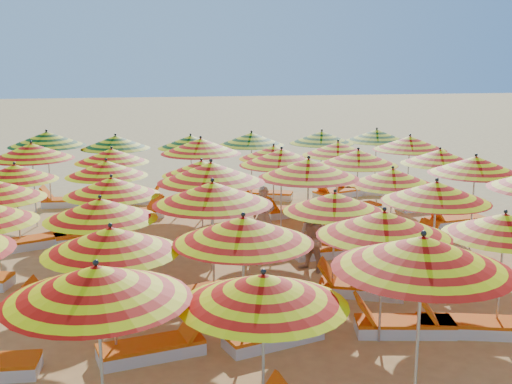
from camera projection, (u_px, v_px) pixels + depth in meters
ground at (260, 263)px, 15.07m from camera, size 120.00×120.00×0.00m
umbrella_1 at (97, 283)px, 7.68m from camera, size 2.92×2.92×2.42m
umbrella_2 at (263, 290)px, 7.85m from camera, size 2.75×2.75×2.25m
umbrella_3 at (423, 253)px, 8.44m from camera, size 3.06×3.06×2.55m
umbrella_7 at (111, 240)px, 9.89m from camera, size 2.17×2.17×2.27m
umbrella_8 at (243, 230)px, 10.10m from camera, size 2.98×2.98×2.38m
umbrella_9 at (384, 224)px, 10.52m from camera, size 2.86×2.86×2.36m
umbrella_10 at (505, 225)px, 10.93m from camera, size 2.21×2.21×2.22m
umbrella_13 at (101, 209)px, 11.95m from camera, size 2.64×2.64×2.25m
umbrella_14 at (213, 193)px, 12.34m from camera, size 2.69×2.69×2.48m
umbrella_15 at (335, 202)px, 12.73m from camera, size 2.63×2.63×2.19m
umbrella_16 at (436, 192)px, 13.02m from camera, size 2.24×2.24×2.35m
umbrella_19 at (112, 186)px, 14.04m from camera, size 2.23×2.23×2.23m
umbrella_20 at (211, 172)px, 14.20m from camera, size 2.64×2.64×2.54m
umbrella_21 at (308, 168)px, 14.90m from camera, size 2.65×2.65×2.50m
umbrella_22 at (393, 177)px, 15.18m from camera, size 2.78×2.78×2.22m
umbrella_23 at (475, 165)px, 15.71m from camera, size 2.72×2.72×2.43m
umbrella_24 at (15, 172)px, 15.83m from camera, size 2.12×2.12×2.21m
umbrella_25 at (106, 168)px, 16.32m from camera, size 2.39×2.39×2.22m
umbrella_26 at (202, 168)px, 16.56m from camera, size 2.15×2.15×2.18m
umbrella_27 at (281, 157)px, 17.04m from camera, size 2.77×2.77×2.40m
umbrella_28 at (358, 157)px, 17.45m from camera, size 2.70×2.70×2.33m
umbrella_29 at (440, 157)px, 17.87m from camera, size 2.35×2.35×2.27m
umbrella_30 at (32, 151)px, 17.79m from camera, size 2.86×2.86×2.46m
umbrella_31 at (112, 156)px, 18.29m from camera, size 2.67×2.67×2.24m
umbrella_32 at (201, 146)px, 18.61m from camera, size 3.06×3.06×2.49m
umbrella_33 at (274, 152)px, 19.03m from camera, size 2.73×2.73×2.21m
umbrella_34 at (338, 149)px, 19.32m from camera, size 2.60×2.60×2.28m
umbrella_35 at (410, 143)px, 19.71m from camera, size 2.89×2.89×2.41m
umbrella_36 at (47, 139)px, 19.95m from camera, size 3.11×3.11×2.52m
umbrella_37 at (116, 142)px, 20.40m from camera, size 2.29×2.29×2.34m
umbrella_38 at (191, 142)px, 20.83m from camera, size 2.59×2.59×2.29m
umbrella_39 at (251, 139)px, 21.09m from camera, size 2.74×2.74×2.35m
umbrella_40 at (322, 137)px, 21.62m from camera, size 2.40×2.40×2.33m
umbrella_41 at (377, 135)px, 22.23m from camera, size 2.76×2.76×2.32m
lounger_5 at (154, 348)px, 10.38m from camera, size 1.82×0.94×0.69m
lounger_6 at (276, 334)px, 10.87m from camera, size 1.83×1.07×0.69m
lounger_7 at (402, 326)px, 11.23m from camera, size 1.81×0.90×0.69m
lounger_8 at (464, 325)px, 11.23m from camera, size 1.82×1.03×0.69m
lounger_10 at (73, 306)px, 12.08m from camera, size 1.80×0.85×0.69m
lounger_11 at (184, 297)px, 12.56m from camera, size 1.83×1.12×0.69m
lounger_12 at (359, 288)px, 13.02m from camera, size 1.82×1.22×0.69m
lounger_13 at (408, 286)px, 13.12m from camera, size 1.76×0.67×0.69m
lounger_16 at (330, 250)px, 15.54m from camera, size 1.78×0.73×0.69m
lounger_17 at (408, 245)px, 15.92m from camera, size 1.82×1.23×0.69m
lounger_18 at (46, 240)px, 16.41m from camera, size 1.82×1.20×0.69m
lounger_19 at (90, 236)px, 16.76m from camera, size 1.82×1.01×0.69m
lounger_20 at (334, 224)px, 17.90m from camera, size 1.82×1.00×0.69m
lounger_21 at (454, 221)px, 18.25m from camera, size 1.80×0.83×0.69m
lounger_22 at (135, 214)px, 19.01m from camera, size 1.82×1.17×0.69m
lounger_23 at (290, 211)px, 19.41m from camera, size 1.82×1.01×0.69m
lounger_24 at (353, 209)px, 19.69m from camera, size 1.83×1.11×0.69m
lounger_25 at (424, 204)px, 20.27m from camera, size 1.81×0.91×0.69m
lounger_26 at (68, 202)px, 20.63m from camera, size 1.76×0.68×0.69m
lounger_27 at (137, 198)px, 21.11m from camera, size 1.83×1.05×0.69m
lounger_28 at (266, 194)px, 21.69m from camera, size 1.83×1.15×0.69m
lounger_29 at (336, 193)px, 21.91m from camera, size 1.83×1.11×0.69m
lounger_30 at (359, 189)px, 22.49m from camera, size 1.83×1.04×0.69m
beachgoer_a at (264, 217)px, 16.25m from camera, size 0.66×0.56×1.54m
beachgoer_b at (313, 240)px, 14.31m from camera, size 0.90×0.92×1.50m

